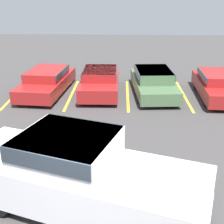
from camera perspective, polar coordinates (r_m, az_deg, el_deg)
The scene contains 10 objects.
stall_stripe_a at distance 16.38m, azimuth -17.07°, elevation 3.22°, with size 0.12×4.66×0.01m, color yellow.
stall_stripe_b at distance 15.71m, azimuth -7.37°, elevation 3.24°, with size 0.12×4.66×0.01m, color yellow.
stall_stripe_c at distance 15.51m, azimuth 2.87°, elevation 3.16°, with size 0.12×4.66×0.01m, color yellow.
stall_stripe_d at distance 15.81m, azimuth 13.03°, elevation 2.98°, with size 0.12×4.66×0.01m, color yellow.
pickup_truck at distance 7.39m, azimuth -5.80°, elevation -11.37°, with size 6.25×3.91×1.92m.
parked_sedan_a at distance 15.99m, azimuth -11.82°, elevation 5.68°, with size 2.26×4.79×1.19m.
parked_sedan_b at distance 15.57m, azimuth -2.20°, elevation 5.75°, with size 1.83×4.25×1.22m.
parked_sedan_c at distance 15.61m, azimuth 7.58°, elevation 5.64°, with size 2.15×4.67×1.23m.
parked_sedan_d at distance 15.84m, azimuth 18.82°, elevation 4.82°, with size 1.96×4.48×1.20m.
wheel_stop_curb at distance 18.50m, azimuth 7.82°, elevation 6.32°, with size 1.88×0.20×0.14m, color #B7B2A8.
Camera 1 is at (0.65, -5.49, 5.00)m, focal length 50.00 mm.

